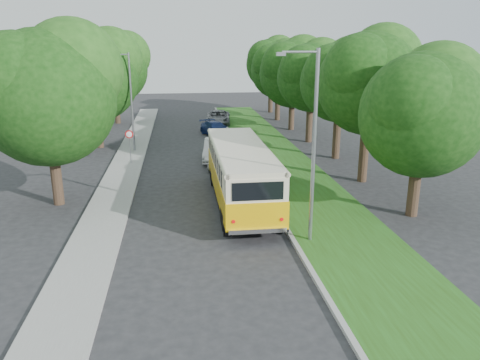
{
  "coord_description": "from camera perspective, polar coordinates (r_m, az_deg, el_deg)",
  "views": [
    {
      "loc": [
        -1.03,
        -20.38,
        8.19
      ],
      "look_at": [
        1.9,
        2.16,
        1.5
      ],
      "focal_mm": 35.0,
      "sensor_mm": 36.0,
      "label": 1
    }
  ],
  "objects": [
    {
      "name": "vintage_bus",
      "position": [
        24.23,
        0.09,
        0.62
      ],
      "size": [
        2.78,
        10.76,
        3.19
      ],
      "primitive_type": null,
      "rotation": [
        0.0,
        0.0,
        0.0
      ],
      "color": "#FFBE08",
      "rests_on": "ground"
    },
    {
      "name": "car_grey",
      "position": [
        48.89,
        -2.69,
        7.6
      ],
      "size": [
        2.92,
        5.42,
        1.45
      ],
      "primitive_type": "imported",
      "rotation": [
        0.0,
        0.0,
        -0.1
      ],
      "color": "slate",
      "rests_on": "ground"
    },
    {
      "name": "sidewalk",
      "position": [
        26.92,
        -15.1,
        -1.77
      ],
      "size": [
        2.2,
        70.0,
        0.12
      ],
      "primitive_type": "cube",
      "color": "gray",
      "rests_on": "ground"
    },
    {
      "name": "treeline",
      "position": [
        38.67,
        -1.22,
        13.04
      ],
      "size": [
        24.27,
        41.91,
        9.46
      ],
      "color": "#332319",
      "rests_on": "ground"
    },
    {
      "name": "car_blue",
      "position": [
        42.94,
        -2.96,
        6.24
      ],
      "size": [
        3.11,
        4.7,
        1.26
      ],
      "primitive_type": "imported",
      "rotation": [
        0.0,
        0.0,
        0.34
      ],
      "color": "navy",
      "rests_on": "ground"
    },
    {
      "name": "car_silver",
      "position": [
        31.9,
        -2.16,
        2.71
      ],
      "size": [
        2.57,
        4.07,
        1.29
      ],
      "primitive_type": "imported",
      "rotation": [
        0.0,
        0.0,
        -0.3
      ],
      "color": "#A9A9AE",
      "rests_on": "ground"
    },
    {
      "name": "ground",
      "position": [
        21.99,
        -4.21,
        -5.51
      ],
      "size": [
        120.0,
        120.0,
        0.0
      ],
      "primitive_type": "plane",
      "color": "#252527",
      "rests_on": "ground"
    },
    {
      "name": "car_white",
      "position": [
        33.85,
        -2.97,
        3.7
      ],
      "size": [
        2.21,
        4.79,
        1.52
      ],
      "primitive_type": "imported",
      "rotation": [
        0.0,
        0.0,
        -0.13
      ],
      "color": "silver",
      "rests_on": "ground"
    },
    {
      "name": "lamppost_near",
      "position": [
        19.02,
        8.76,
        4.62
      ],
      "size": [
        1.71,
        0.16,
        8.0
      ],
      "color": "gray",
      "rests_on": "ground"
    },
    {
      "name": "grass_verge",
      "position": [
        27.55,
        7.61,
        -0.9
      ],
      "size": [
        4.5,
        70.0,
        0.13
      ],
      "primitive_type": "cube",
      "color": "#274A13",
      "rests_on": "ground"
    },
    {
      "name": "curb",
      "position": [
        27.05,
        2.8,
        -1.08
      ],
      "size": [
        0.2,
        70.0,
        0.15
      ],
      "primitive_type": "cube",
      "color": "gray",
      "rests_on": "ground"
    },
    {
      "name": "lamppost_far",
      "position": [
        36.79,
        -13.27,
        9.61
      ],
      "size": [
        1.71,
        0.16,
        7.5
      ],
      "color": "gray",
      "rests_on": "ground"
    },
    {
      "name": "warning_sign",
      "position": [
        33.18,
        -13.31,
        4.7
      ],
      "size": [
        0.56,
        0.1,
        2.5
      ],
      "color": "gray",
      "rests_on": "ground"
    }
  ]
}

